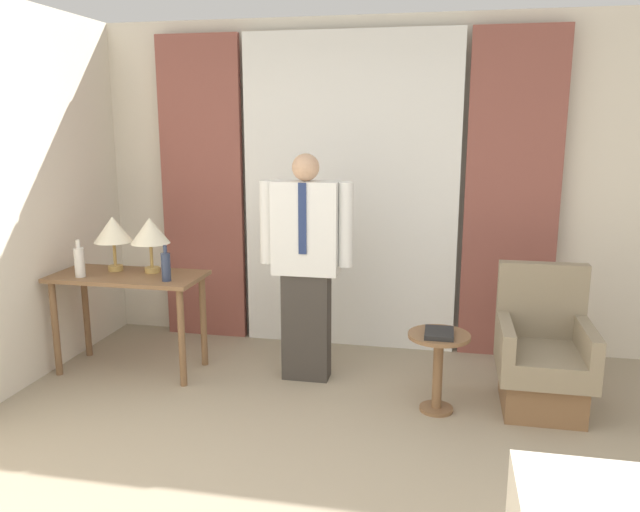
{
  "coord_description": "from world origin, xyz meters",
  "views": [
    {
      "loc": [
        0.79,
        -2.2,
        1.88
      ],
      "look_at": [
        -0.06,
        1.92,
        0.97
      ],
      "focal_mm": 35.0,
      "sensor_mm": 36.0,
      "label": 1
    }
  ],
  "objects_px": {
    "bottle_near_edge": "(166,266)",
    "person": "(306,261)",
    "table_lamp_right": "(150,232)",
    "book": "(439,333)",
    "armchair": "(542,360)",
    "desk": "(129,291)",
    "table_lamp_left": "(113,231)",
    "side_table": "(438,359)",
    "bottle_by_lamp": "(79,262)"
  },
  "relations": [
    {
      "from": "person",
      "to": "armchair",
      "type": "distance_m",
      "value": 1.74
    },
    {
      "from": "bottle_near_edge",
      "to": "bottle_by_lamp",
      "type": "xyz_separation_m",
      "value": [
        -0.67,
        -0.01,
        0.01
      ]
    },
    {
      "from": "bottle_near_edge",
      "to": "person",
      "type": "bearing_deg",
      "value": 14.31
    },
    {
      "from": "bottle_by_lamp",
      "to": "book",
      "type": "relative_size",
      "value": 1.16
    },
    {
      "from": "bottle_by_lamp",
      "to": "book",
      "type": "bearing_deg",
      "value": -2.99
    },
    {
      "from": "bottle_by_lamp",
      "to": "side_table",
      "type": "xyz_separation_m",
      "value": [
        2.61,
        -0.11,
        -0.51
      ]
    },
    {
      "from": "desk",
      "to": "bottle_near_edge",
      "type": "relative_size",
      "value": 4.31
    },
    {
      "from": "side_table",
      "to": "bottle_by_lamp",
      "type": "bearing_deg",
      "value": 177.67
    },
    {
      "from": "desk",
      "to": "bottle_near_edge",
      "type": "bearing_deg",
      "value": -18.09
    },
    {
      "from": "armchair",
      "to": "book",
      "type": "relative_size",
      "value": 3.95
    },
    {
      "from": "desk",
      "to": "bottle_by_lamp",
      "type": "relative_size",
      "value": 4.07
    },
    {
      "from": "bottle_by_lamp",
      "to": "bottle_near_edge",
      "type": "bearing_deg",
      "value": 1.13
    },
    {
      "from": "bottle_by_lamp",
      "to": "side_table",
      "type": "relative_size",
      "value": 0.52
    },
    {
      "from": "table_lamp_left",
      "to": "side_table",
      "type": "height_order",
      "value": "table_lamp_left"
    },
    {
      "from": "person",
      "to": "side_table",
      "type": "distance_m",
      "value": 1.16
    },
    {
      "from": "book",
      "to": "side_table",
      "type": "bearing_deg",
      "value": 88.88
    },
    {
      "from": "book",
      "to": "armchair",
      "type": "bearing_deg",
      "value": 19.02
    },
    {
      "from": "table_lamp_right",
      "to": "bottle_near_edge",
      "type": "relative_size",
      "value": 1.6
    },
    {
      "from": "desk",
      "to": "side_table",
      "type": "relative_size",
      "value": 2.11
    },
    {
      "from": "table_lamp_right",
      "to": "armchair",
      "type": "relative_size",
      "value": 0.45
    },
    {
      "from": "table_lamp_right",
      "to": "bottle_by_lamp",
      "type": "distance_m",
      "value": 0.55
    },
    {
      "from": "table_lamp_right",
      "to": "book",
      "type": "relative_size",
      "value": 1.76
    },
    {
      "from": "desk",
      "to": "armchair",
      "type": "distance_m",
      "value": 3.0
    },
    {
      "from": "table_lamp_left",
      "to": "side_table",
      "type": "relative_size",
      "value": 0.78
    },
    {
      "from": "armchair",
      "to": "book",
      "type": "height_order",
      "value": "armchair"
    },
    {
      "from": "person",
      "to": "side_table",
      "type": "height_order",
      "value": "person"
    },
    {
      "from": "table_lamp_right",
      "to": "person",
      "type": "bearing_deg",
      "value": 1.34
    },
    {
      "from": "person",
      "to": "book",
      "type": "distance_m",
      "value": 1.1
    },
    {
      "from": "person",
      "to": "side_table",
      "type": "bearing_deg",
      "value": -20.85
    },
    {
      "from": "table_lamp_right",
      "to": "bottle_by_lamp",
      "type": "height_order",
      "value": "table_lamp_right"
    },
    {
      "from": "side_table",
      "to": "book",
      "type": "height_order",
      "value": "book"
    },
    {
      "from": "table_lamp_left",
      "to": "table_lamp_right",
      "type": "bearing_deg",
      "value": 0.0
    },
    {
      "from": "bottle_near_edge",
      "to": "armchair",
      "type": "distance_m",
      "value": 2.67
    },
    {
      "from": "armchair",
      "to": "book",
      "type": "xyz_separation_m",
      "value": [
        -0.68,
        -0.23,
        0.22
      ]
    },
    {
      "from": "table_lamp_left",
      "to": "book",
      "type": "height_order",
      "value": "table_lamp_left"
    },
    {
      "from": "table_lamp_right",
      "to": "bottle_near_edge",
      "type": "height_order",
      "value": "table_lamp_right"
    },
    {
      "from": "table_lamp_right",
      "to": "armchair",
      "type": "distance_m",
      "value": 2.93
    },
    {
      "from": "person",
      "to": "bottle_by_lamp",
      "type": "bearing_deg",
      "value": -170.99
    },
    {
      "from": "side_table",
      "to": "book",
      "type": "distance_m",
      "value": 0.19
    },
    {
      "from": "bottle_near_edge",
      "to": "armchair",
      "type": "height_order",
      "value": "bottle_near_edge"
    },
    {
      "from": "person",
      "to": "book",
      "type": "bearing_deg",
      "value": -22.4
    },
    {
      "from": "bottle_by_lamp",
      "to": "armchair",
      "type": "relative_size",
      "value": 0.3
    },
    {
      "from": "table_lamp_left",
      "to": "armchair",
      "type": "relative_size",
      "value": 0.45
    },
    {
      "from": "table_lamp_left",
      "to": "table_lamp_right",
      "type": "relative_size",
      "value": 1.0
    },
    {
      "from": "desk",
      "to": "bottle_near_edge",
      "type": "distance_m",
      "value": 0.45
    },
    {
      "from": "person",
      "to": "armchair",
      "type": "bearing_deg",
      "value": -5.69
    },
    {
      "from": "table_lamp_left",
      "to": "bottle_near_edge",
      "type": "xyz_separation_m",
      "value": [
        0.52,
        -0.22,
        -0.2
      ]
    },
    {
      "from": "table_lamp_right",
      "to": "book",
      "type": "xyz_separation_m",
      "value": [
        2.16,
        -0.37,
        -0.52
      ]
    },
    {
      "from": "desk",
      "to": "bottle_near_edge",
      "type": "xyz_separation_m",
      "value": [
        0.37,
        -0.12,
        0.23
      ]
    },
    {
      "from": "book",
      "to": "bottle_near_edge",
      "type": "bearing_deg",
      "value": 175.58
    }
  ]
}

